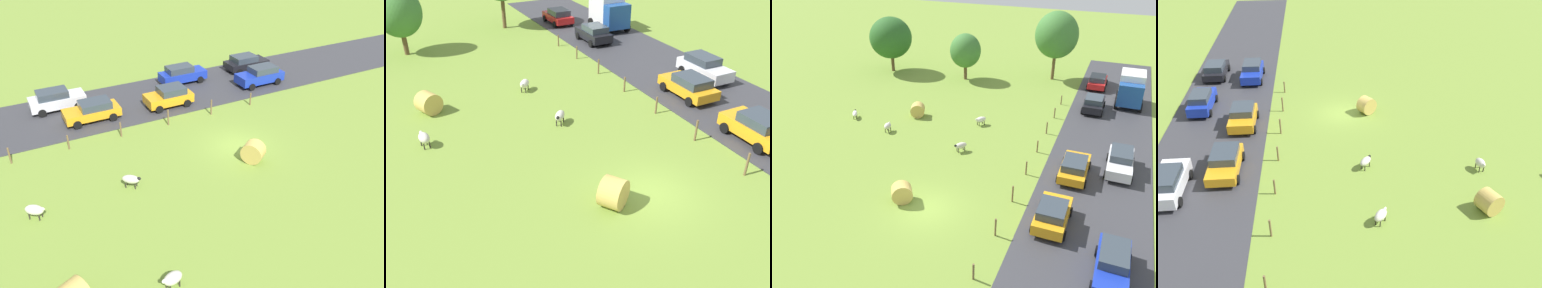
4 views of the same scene
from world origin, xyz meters
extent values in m
plane|color=olive|center=(0.00, 0.00, 0.00)|extent=(160.00, 160.00, 0.00)
cube|color=#38383D|center=(10.20, 0.00, 0.03)|extent=(8.00, 80.00, 0.06)
ellipsoid|color=beige|center=(-8.75, 9.10, 0.58)|extent=(0.71, 1.01, 0.56)
ellipsoid|color=silver|center=(-8.83, 9.54, 0.71)|extent=(0.22, 0.29, 0.20)
cylinder|color=#2D2823|center=(-8.65, 9.38, 0.19)|extent=(0.07, 0.07, 0.37)
cylinder|color=#2D2823|center=(-8.86, 8.82, 0.19)|extent=(0.07, 0.07, 0.37)
cylinder|color=#2D2823|center=(-8.56, 8.88, 0.19)|extent=(0.07, 0.07, 0.37)
ellipsoid|color=beige|center=(-0.97, 8.20, 0.57)|extent=(1.08, 1.16, 0.52)
ellipsoid|color=black|center=(-1.29, 7.80, 0.69)|extent=(0.30, 0.32, 0.20)
cylinder|color=#2D2823|center=(-1.04, 7.88, 0.19)|extent=(0.07, 0.07, 0.38)
cylinder|color=#2D2823|center=(-1.26, 8.05, 0.19)|extent=(0.07, 0.07, 0.38)
cylinder|color=#2D2823|center=(-0.67, 8.34, 0.19)|extent=(0.07, 0.07, 0.38)
cylinder|color=#2D2823|center=(-0.90, 8.52, 0.19)|extent=(0.07, 0.07, 0.38)
ellipsoid|color=silver|center=(-1.18, 13.75, 0.58)|extent=(1.09, 1.18, 0.56)
ellipsoid|color=silver|center=(-1.49, 13.36, 0.70)|extent=(0.30, 0.32, 0.20)
cylinder|color=#2D2823|center=(-1.24, 13.43, 0.18)|extent=(0.07, 0.07, 0.37)
cylinder|color=#2D2823|center=(-1.48, 13.62, 0.18)|extent=(0.07, 0.07, 0.37)
cylinder|color=#2D2823|center=(-0.88, 13.89, 0.18)|extent=(0.07, 0.07, 0.37)
cylinder|color=#2D2823|center=(-1.13, 14.08, 0.18)|extent=(0.07, 0.07, 0.37)
cylinder|color=tan|center=(-2.03, 0.11, 0.72)|extent=(1.76, 1.65, 1.44)
cylinder|color=brown|center=(5.09, -4.61, 0.54)|extent=(0.12, 0.12, 1.08)
cylinder|color=brown|center=(5.09, -0.83, 0.65)|extent=(0.12, 0.12, 1.29)
cylinder|color=brown|center=(5.09, 2.95, 0.65)|extent=(0.12, 0.12, 1.29)
cylinder|color=brown|center=(5.09, 6.73, 0.58)|extent=(0.12, 0.12, 1.15)
cylinder|color=brown|center=(5.09, 10.52, 0.55)|extent=(0.12, 0.12, 1.10)
cylinder|color=brown|center=(5.09, 14.30, 0.59)|extent=(0.12, 0.12, 1.18)
cube|color=orange|center=(8.11, 1.54, 0.75)|extent=(1.95, 3.87, 0.73)
cube|color=#333D47|center=(8.11, 1.25, 1.39)|extent=(1.71, 2.13, 0.56)
cylinder|color=black|center=(7.13, 2.80, 0.38)|extent=(0.22, 0.64, 0.64)
cylinder|color=black|center=(9.08, 2.80, 0.38)|extent=(0.22, 0.64, 0.64)
cylinder|color=black|center=(7.13, 0.29, 0.38)|extent=(0.22, 0.64, 0.64)
cylinder|color=black|center=(9.08, 0.29, 0.38)|extent=(0.22, 0.64, 0.64)
cube|color=orange|center=(8.54, 7.90, 0.70)|extent=(1.94, 4.27, 0.64)
cube|color=#333D47|center=(8.54, 7.58, 1.30)|extent=(1.71, 2.35, 0.56)
cylinder|color=black|center=(7.57, 9.28, 0.38)|extent=(0.22, 0.64, 0.64)
cylinder|color=black|center=(9.51, 9.28, 0.38)|extent=(0.22, 0.64, 0.64)
cylinder|color=black|center=(7.57, 6.51, 0.38)|extent=(0.22, 0.64, 0.64)
cylinder|color=black|center=(9.51, 6.51, 0.38)|extent=(0.22, 0.64, 0.64)
cube|color=#1933B2|center=(11.95, -1.70, 0.77)|extent=(1.72, 4.34, 0.78)
cube|color=#333D47|center=(11.95, -1.37, 1.44)|extent=(1.51, 2.38, 0.56)
cylinder|color=black|center=(12.81, -3.11, 0.38)|extent=(0.22, 0.64, 0.64)
cylinder|color=black|center=(11.09, -3.11, 0.38)|extent=(0.22, 0.64, 0.64)
cylinder|color=black|center=(12.81, -0.29, 0.38)|extent=(0.22, 0.64, 0.64)
cylinder|color=black|center=(11.09, -0.29, 0.38)|extent=(0.22, 0.64, 0.64)
cube|color=silver|center=(11.70, 9.84, 0.78)|extent=(1.84, 4.39, 0.80)
cube|color=#333D47|center=(11.70, 10.17, 1.46)|extent=(1.62, 2.42, 0.56)
cylinder|color=black|center=(12.62, 8.41, 0.38)|extent=(0.22, 0.64, 0.64)
cylinder|color=black|center=(10.78, 8.41, 0.38)|extent=(0.22, 0.64, 0.64)
cylinder|color=black|center=(12.62, 11.27, 0.38)|extent=(0.22, 0.64, 0.64)
cylinder|color=black|center=(10.78, 11.27, 0.38)|extent=(0.22, 0.64, 0.64)
cube|color=#1933B2|center=(8.33, -7.83, 0.78)|extent=(1.85, 4.41, 0.79)
cube|color=#333D47|center=(8.33, -8.16, 1.45)|extent=(1.63, 2.43, 0.56)
cylinder|color=black|center=(7.40, -6.40, 0.38)|extent=(0.22, 0.64, 0.64)
cylinder|color=black|center=(9.25, -6.40, 0.38)|extent=(0.22, 0.64, 0.64)
cylinder|color=black|center=(7.40, -9.27, 0.38)|extent=(0.22, 0.64, 0.64)
cylinder|color=black|center=(9.25, -9.27, 0.38)|extent=(0.22, 0.64, 0.64)
cube|color=black|center=(12.02, -8.89, 0.69)|extent=(1.95, 4.31, 0.62)
cube|color=#333D47|center=(12.02, -8.57, 1.28)|extent=(1.72, 2.37, 0.56)
cylinder|color=black|center=(13.00, -10.29, 0.38)|extent=(0.22, 0.64, 0.64)
cylinder|color=black|center=(11.05, -10.29, 0.38)|extent=(0.22, 0.64, 0.64)
cylinder|color=black|center=(13.00, -7.49, 0.38)|extent=(0.22, 0.64, 0.64)
cylinder|color=black|center=(11.05, -7.49, 0.38)|extent=(0.22, 0.64, 0.64)
camera|label=1|loc=(-19.76, 13.91, 14.81)|focal=37.57mm
camera|label=2|loc=(-9.95, -12.21, 12.15)|focal=38.78mm
camera|label=3|loc=(10.52, -19.25, 16.78)|focal=37.37mm
camera|label=4|loc=(2.23, 32.17, 17.15)|focal=39.94mm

